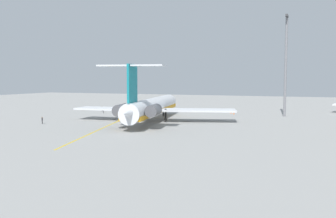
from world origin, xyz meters
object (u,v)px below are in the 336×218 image
ground_crew_near_nose (103,110)px  safety_cone_wingtip (231,113)px  ground_crew_near_tail (102,108)px  ground_crew_portside (42,119)px  main_jetliner (152,107)px  light_mast (286,62)px  safety_cone_nose (234,113)px

ground_crew_near_nose → safety_cone_wingtip: size_ratio=3.04×
ground_crew_near_tail → ground_crew_portside: bearing=-156.3°
ground_crew_near_nose → main_jetliner: bearing=-80.0°
ground_crew_near_nose → ground_crew_portside: (28.10, 0.84, -0.01)m
ground_crew_portside → light_mast: (-38.49, 51.31, 14.12)m
ground_crew_portside → safety_cone_nose: 53.99m
ground_crew_near_tail → safety_cone_wingtip: ground_crew_near_tail is taller
main_jetliner → ground_crew_portside: (13.30, -22.09, -2.62)m
main_jetliner → ground_crew_portside: main_jetliner is taller
light_mast → safety_cone_wingtip: bearing=-101.4°
ground_crew_portside → light_mast: 65.68m
ground_crew_near_tail → ground_crew_portside: size_ratio=1.06×
ground_crew_portside → main_jetliner: bearing=133.9°
ground_crew_near_nose → safety_cone_wingtip: ground_crew_near_nose is taller
main_jetliner → ground_crew_near_tail: 33.60m
ground_crew_near_tail → light_mast: (-4.97, 55.94, 14.06)m
ground_crew_near_nose → safety_cone_wingtip: 38.92m
ground_crew_portside → safety_cone_wingtip: ground_crew_portside is taller
safety_cone_wingtip → light_mast: (3.17, 15.67, 14.90)m
safety_cone_nose → safety_cone_wingtip: same height
ground_crew_near_tail → safety_cone_wingtip: (-8.14, 40.26, -0.84)m
main_jetliner → safety_cone_nose: main_jetliner is taller
ground_crew_near_tail → ground_crew_portside: 33.84m
main_jetliner → light_mast: 40.25m
safety_cone_nose → ground_crew_near_nose: bearing=-73.4°
main_jetliner → ground_crew_near_tail: (-20.22, -26.72, -2.55)m
ground_crew_near_tail → safety_cone_nose: bearing=-66.2°
ground_crew_near_tail → safety_cone_wingtip: size_ratio=3.19×
main_jetliner → ground_crew_portside: bearing=110.5°
ground_crew_near_nose → ground_crew_near_tail: size_ratio=0.95×
ground_crew_near_nose → light_mast: light_mast is taller
ground_crew_near_nose → light_mast: (-10.39, 52.15, 14.11)m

